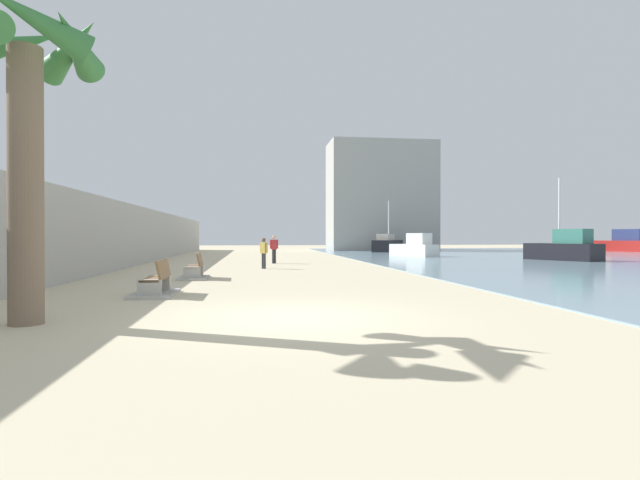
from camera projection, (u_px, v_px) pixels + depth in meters
name	position (u px, v px, depth m)	size (l,w,h in m)	color
ground_plane	(267.00, 265.00, 27.86)	(120.00, 120.00, 0.00)	beige
seawall	(128.00, 236.00, 26.85)	(0.80, 64.00, 3.31)	#ADAAA3
palm_tree	(25.00, 88.00, 9.11)	(2.86, 2.92, 6.10)	#7A6651
bench_near	(156.00, 287.00, 13.65)	(1.10, 2.10, 0.98)	#ADAAA3
bench_far	(195.00, 273.00, 18.99)	(1.16, 2.13, 0.98)	#ADAAA3
person_walking	(264.00, 251.00, 24.79)	(0.39, 0.41, 1.53)	#333338
person_standing	(274.00, 247.00, 29.53)	(0.50, 0.29, 1.67)	#333338
boat_outer	(622.00, 243.00, 51.20)	(4.33, 6.32, 2.29)	red
boat_far_left	(388.00, 244.00, 50.67)	(4.30, 5.47, 5.20)	black
boat_distant	(564.00, 248.00, 32.60)	(3.45, 5.00, 5.44)	black
boat_mid_bay	(415.00, 248.00, 39.00)	(3.09, 4.33, 1.81)	white
harbor_building	(381.00, 197.00, 57.38)	(12.00, 6.00, 12.35)	#9E9E99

